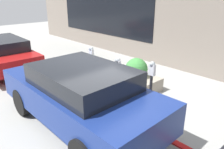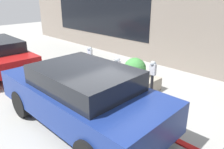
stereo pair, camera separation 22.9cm
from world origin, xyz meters
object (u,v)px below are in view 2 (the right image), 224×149
(parking_meter_second, at_px, (117,71))
(planter_box, at_px, (135,77))
(parked_car_middle, at_px, (81,94))
(parking_meter_nearest, at_px, (152,82))
(parking_meter_middle, at_px, (90,59))

(parking_meter_second, xyz_separation_m, planter_box, (0.32, -1.22, -0.61))
(parked_car_middle, bearing_deg, parking_meter_second, -82.56)
(parking_meter_nearest, height_order, parking_meter_middle, parking_meter_nearest)
(planter_box, relative_size, parked_car_middle, 0.34)
(parking_meter_nearest, height_order, planter_box, parking_meter_nearest)
(parking_meter_second, distance_m, planter_box, 1.40)
(parking_meter_nearest, relative_size, planter_box, 1.02)
(parking_meter_second, relative_size, parked_car_middle, 0.31)
(parking_meter_second, height_order, parking_meter_middle, parking_meter_middle)
(parking_meter_middle, height_order, parked_car_middle, parked_car_middle)
(parking_meter_middle, bearing_deg, parked_car_middle, 134.30)
(parking_meter_second, height_order, planter_box, parking_meter_second)
(planter_box, bearing_deg, parking_meter_second, 104.65)
(parking_meter_middle, distance_m, parked_car_middle, 2.10)
(parking_meter_second, bearing_deg, parked_car_middle, 98.29)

